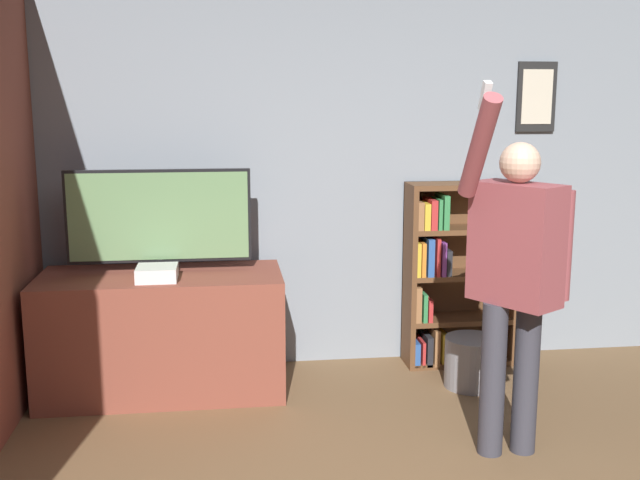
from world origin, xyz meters
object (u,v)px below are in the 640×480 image
Objects in this scene: game_console at (157,273)px; waste_bin at (472,362)px; television at (159,219)px; person at (515,270)px; bookshelf at (450,276)px.

game_console is 0.69× the size of waste_bin.
game_console is (-0.01, -0.24, -0.29)m from television.
person is (1.86, -0.95, 0.18)m from game_console.
game_console is 0.13× the size of person.
television is 4.75× the size of game_console.
game_console is at bearing -167.57° from bookshelf.
person is at bearing -26.99° from game_console.
waste_bin is at bearing -0.78° from game_console.
bookshelf is (1.95, 0.43, -0.18)m from game_console.
person is 1.24m from waste_bin.
person is at bearing -32.69° from television.
television is 0.90× the size of bookshelf.
television reaches higher than game_console.
bookshelf is 0.66× the size of person.
bookshelf is at bearing 12.43° from game_console.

